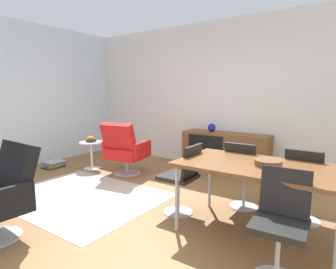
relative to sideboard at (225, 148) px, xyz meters
name	(u,v)px	position (x,y,z in m)	size (l,w,h in m)	color
ground_plane	(133,210)	(-0.22, -2.30, -0.44)	(8.32, 8.32, 0.00)	olive
wall_back	(222,95)	(-0.22, 0.30, 0.96)	(6.80, 0.12, 2.80)	silver
sideboard	(225,148)	(0.00, 0.00, 0.00)	(1.60, 0.45, 0.72)	brown
vase_cobalt	(212,128)	(-0.28, 0.00, 0.36)	(0.14, 0.14, 0.16)	navy
dining_table	(259,169)	(1.22, -2.03, 0.26)	(1.60, 0.90, 0.74)	brown
wooden_bowl_on_table	(268,163)	(1.30, -2.03, 0.33)	(0.26, 0.26, 0.06)	brown
dining_chair_back_left	(243,172)	(0.87, -1.47, 0.03)	(0.41, 0.43, 0.86)	black
dining_chair_near_window	(183,176)	(0.33, -2.03, 0.03)	(0.44, 0.41, 0.86)	black
dining_chair_front_right	(281,220)	(1.56, -2.59, 0.03)	(0.42, 0.44, 0.86)	black
dining_chair_back_right	(305,182)	(1.56, -1.47, 0.03)	(0.42, 0.45, 0.86)	black
lounge_chair_red	(125,149)	(-1.38, -1.21, 0.03)	(0.79, 0.74, 0.95)	red
side_table_round	(92,152)	(-2.19, -1.27, -0.12)	(0.44, 0.44, 0.52)	white
fruit_bowl	(91,140)	(-2.19, -1.27, 0.12)	(0.20, 0.20, 0.11)	#262628
magazine_stack	(54,164)	(-2.86, -1.66, -0.38)	(0.33, 0.41, 0.13)	#262626
area_rug	(81,196)	(-1.15, -2.37, -0.44)	(2.20, 1.70, 0.01)	#B7AD99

